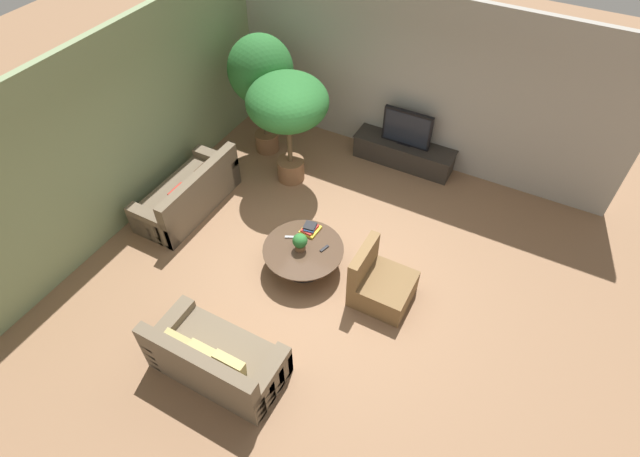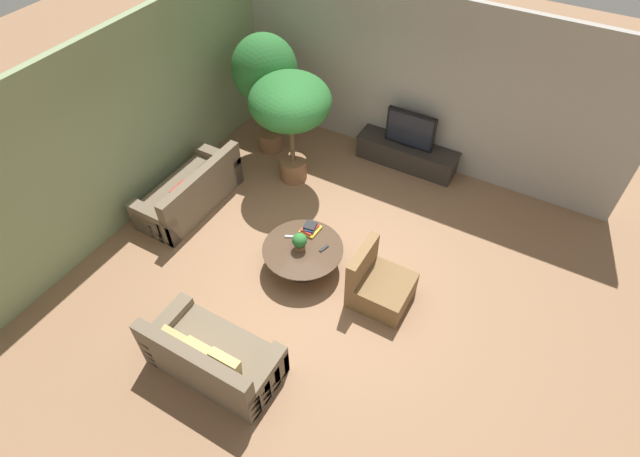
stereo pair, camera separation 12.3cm
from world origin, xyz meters
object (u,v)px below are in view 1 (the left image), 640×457
(media_console, at_px, (403,153))
(potted_plant_tabletop, at_px, (300,242))
(television, at_px, (407,128))
(couch_near_entry, at_px, (215,359))
(coffee_table, at_px, (303,254))
(potted_palm_tall, at_px, (261,74))
(couch_by_wall, at_px, (189,195))
(armchair_wicker, at_px, (380,284))
(potted_palm_corner, at_px, (288,106))

(media_console, bearing_deg, potted_plant_tabletop, -97.88)
(television, distance_m, potted_plant_tabletop, 3.10)
(potted_plant_tabletop, bearing_deg, couch_near_entry, -91.87)
(coffee_table, height_order, potted_palm_tall, potted_palm_tall)
(coffee_table, distance_m, couch_by_wall, 2.34)
(potted_plant_tabletop, bearing_deg, armchair_wicker, 2.26)
(media_console, relative_size, potted_palm_tall, 0.82)
(couch_by_wall, relative_size, potted_plant_tabletop, 6.59)
(media_console, distance_m, armchair_wicker, 3.13)
(coffee_table, xyz_separation_m, armchair_wicker, (1.22, 0.03, -0.01))
(television, distance_m, armchair_wicker, 3.17)
(television, relative_size, couch_near_entry, 0.53)
(coffee_table, bearing_deg, armchair_wicker, 1.26)
(potted_plant_tabletop, bearing_deg, television, 82.11)
(potted_palm_corner, bearing_deg, media_console, 39.97)
(coffee_table, bearing_deg, potted_plant_tabletop, -147.64)
(television, bearing_deg, coffee_table, -97.28)
(couch_by_wall, bearing_deg, couch_near_entry, 44.49)
(potted_palm_tall, bearing_deg, couch_near_entry, -65.28)
(couch_by_wall, distance_m, potted_palm_tall, 2.39)
(media_console, height_order, potted_palm_corner, potted_palm_corner)
(couch_near_entry, relative_size, potted_plant_tabletop, 5.88)
(television, relative_size, potted_palm_corner, 0.44)
(couch_near_entry, xyz_separation_m, potted_plant_tabletop, (0.07, 2.01, 0.26))
(armchair_wicker, bearing_deg, potted_palm_tall, 56.26)
(television, height_order, armchair_wicker, television)
(potted_plant_tabletop, bearing_deg, couch_by_wall, 173.71)
(couch_by_wall, distance_m, potted_palm_corner, 2.20)
(television, distance_m, couch_near_entry, 5.12)
(couch_by_wall, bearing_deg, potted_plant_tabletop, 83.71)
(couch_near_entry, bearing_deg, couch_by_wall, -45.51)
(armchair_wicker, height_order, potted_palm_corner, potted_palm_corner)
(couch_near_entry, bearing_deg, television, -95.52)
(television, xyz_separation_m, couch_by_wall, (-2.71, -2.81, -0.49))
(couch_near_entry, xyz_separation_m, potted_palm_corner, (-1.12, 3.73, 1.21))
(armchair_wicker, distance_m, potted_palm_corner, 3.20)
(armchair_wicker, relative_size, potted_palm_tall, 0.38)
(media_console, height_order, couch_near_entry, couch_near_entry)
(coffee_table, relative_size, potted_palm_corner, 0.60)
(potted_palm_tall, xyz_separation_m, potted_palm_corner, (0.84, -0.53, -0.09))
(armchair_wicker, xyz_separation_m, potted_palm_tall, (-3.28, 2.19, 1.31))
(media_console, bearing_deg, television, -90.00)
(couch_by_wall, bearing_deg, media_console, 136.00)
(potted_plant_tabletop, bearing_deg, potted_palm_corner, 124.62)
(television, height_order, potted_plant_tabletop, television)
(coffee_table, distance_m, potted_plant_tabletop, 0.27)
(coffee_table, bearing_deg, couch_near_entry, -92.86)
(media_console, relative_size, armchair_wicker, 2.15)
(armchair_wicker, distance_m, potted_palm_tall, 4.16)
(television, bearing_deg, potted_plant_tabletop, -97.89)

